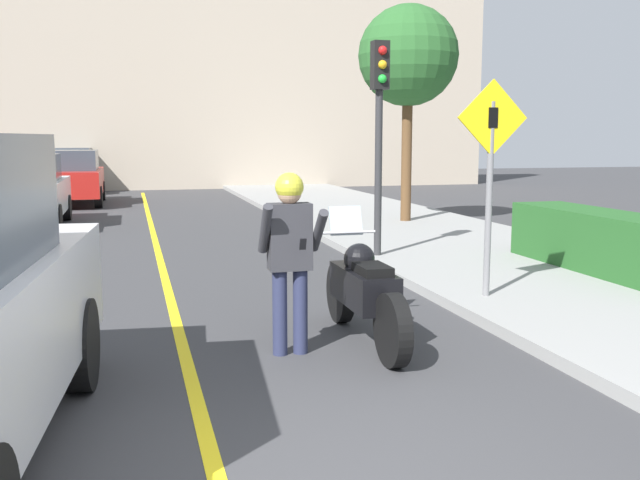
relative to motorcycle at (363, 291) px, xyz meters
The scene contains 12 objects.
sidewalk_curb 3.74m from the motorcycle, 13.81° to the left, with size 4.40×44.00×0.13m.
road_center_line 3.44m from the motorcycle, 121.84° to the left, with size 0.12×36.00×0.01m.
building_backdrop 23.25m from the motorcycle, 92.98° to the left, with size 28.00×1.20×8.86m.
motorcycle is the anchor object (origin of this frame).
person_biker 1.00m from the motorcycle, 164.35° to the right, with size 0.59×0.47×1.74m.
crossing_sign 2.53m from the motorcycle, 28.94° to the left, with size 0.91×0.08×2.61m.
traffic_light 5.05m from the motorcycle, 68.64° to the left, with size 0.26×0.30×3.45m.
hedge_row 4.85m from the motorcycle, 24.76° to the left, with size 0.90×3.92×0.85m.
street_tree 10.26m from the motorcycle, 65.76° to the left, with size 2.28×2.28×4.92m.
parked_car_white 11.77m from the motorcycle, 113.21° to the left, with size 1.88×4.20×1.68m.
parked_car_red 16.98m from the motorcycle, 103.57° to the left, with size 1.88×4.20×1.68m.
parked_car_silver 22.36m from the motorcycle, 101.41° to the left, with size 1.88×4.20×1.68m.
Camera 1 is at (-1.04, -3.57, 2.06)m, focal length 40.00 mm.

